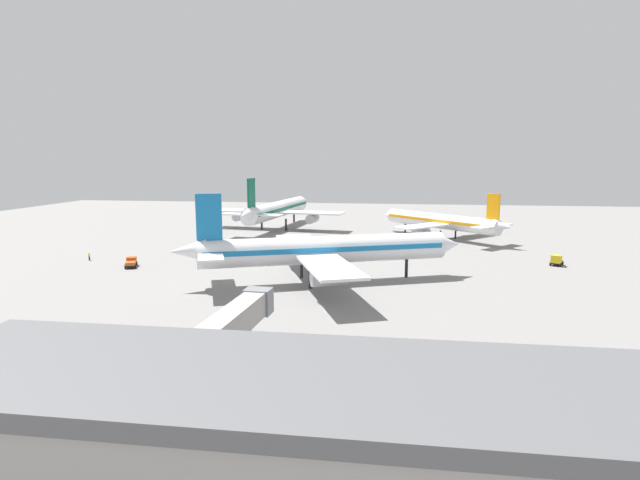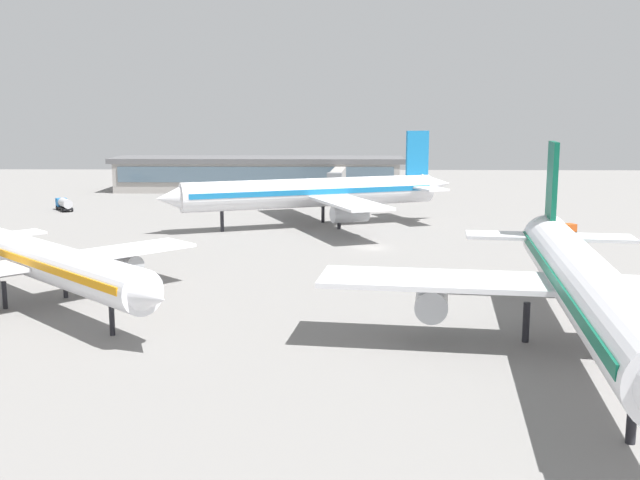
# 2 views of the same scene
# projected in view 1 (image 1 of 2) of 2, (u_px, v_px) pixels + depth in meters

# --- Properties ---
(ground) EXTENTS (288.00, 288.00, 0.00)m
(ground) POSITION_uv_depth(u_px,v_px,m) (295.00, 259.00, 112.54)
(ground) COLOR gray
(terminal_building) EXTENTS (71.98, 14.91, 8.36)m
(terminal_building) POSITION_uv_depth(u_px,v_px,m) (442.00, 441.00, 32.31)
(terminal_building) COLOR #9E9993
(terminal_building) RESTS_ON ground
(airplane_at_gate) EXTENTS (51.46, 42.44, 16.32)m
(airplane_at_gate) POSITION_uv_depth(u_px,v_px,m) (322.00, 250.00, 90.85)
(airplane_at_gate) COLOR white
(airplane_at_gate) RESTS_ON ground
(airplane_taxiing) EXTENTS (34.85, 34.52, 13.44)m
(airplane_taxiing) POSITION_uv_depth(u_px,v_px,m) (441.00, 221.00, 140.68)
(airplane_taxiing) COLOR white
(airplane_taxiing) RESTS_ON ground
(airplane_distant) EXTENTS (44.42, 54.99, 16.75)m
(airplane_distant) POSITION_uv_depth(u_px,v_px,m) (277.00, 210.00, 161.28)
(airplane_distant) COLOR white
(airplane_distant) RESTS_ON ground
(baggage_tug) EXTENTS (3.35, 3.72, 2.30)m
(baggage_tug) POSITION_uv_depth(u_px,v_px,m) (557.00, 260.00, 105.65)
(baggage_tug) COLOR black
(baggage_tug) RESTS_ON ground
(pushback_tractor) EXTENTS (3.51, 4.79, 1.90)m
(pushback_tractor) POSITION_uv_depth(u_px,v_px,m) (131.00, 262.00, 104.60)
(pushback_tractor) COLOR black
(pushback_tractor) RESTS_ON ground
(ground_crew_worker) EXTENTS (0.53, 0.53, 1.67)m
(ground_crew_worker) POSITION_uv_depth(u_px,v_px,m) (89.00, 256.00, 111.30)
(ground_crew_worker) COLOR #1E2338
(ground_crew_worker) RESTS_ON ground
(jet_bridge) EXTENTS (4.42, 21.26, 6.74)m
(jet_bridge) POSITION_uv_depth(u_px,v_px,m) (230.00, 325.00, 52.17)
(jet_bridge) COLOR #9E9993
(jet_bridge) RESTS_ON ground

